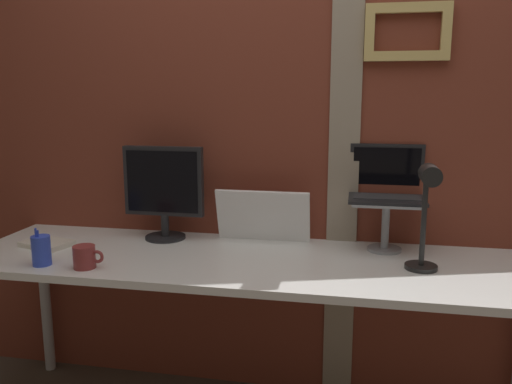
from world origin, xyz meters
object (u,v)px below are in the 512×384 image
(laptop, at_px, (387,184))
(coffee_mug, at_px, (85,257))
(monitor, at_px, (164,187))
(whiteboard_panel, at_px, (263,216))
(desk_lamp, at_px, (427,206))
(pen_cup, at_px, (41,250))

(laptop, distance_m, coffee_mug, 1.24)
(monitor, bearing_deg, laptop, 3.66)
(whiteboard_panel, height_order, desk_lamp, desk_lamp)
(desk_lamp, bearing_deg, coffee_mug, -171.86)
(laptop, bearing_deg, pen_cup, -158.88)
(whiteboard_panel, bearing_deg, laptop, 2.84)
(laptop, xyz_separation_m, whiteboard_panel, (-0.52, -0.03, -0.16))
(monitor, xyz_separation_m, laptop, (0.96, 0.06, 0.04))
(whiteboard_panel, distance_m, pen_cup, 0.91)
(pen_cup, bearing_deg, desk_lamp, 7.13)
(coffee_mug, bearing_deg, desk_lamp, 8.14)
(whiteboard_panel, bearing_deg, pen_cup, -148.46)
(whiteboard_panel, relative_size, coffee_mug, 3.45)
(desk_lamp, distance_m, pen_cup, 1.44)
(desk_lamp, bearing_deg, whiteboard_panel, 155.29)
(laptop, relative_size, desk_lamp, 0.76)
(whiteboard_panel, bearing_deg, coffee_mug, -141.34)
(whiteboard_panel, relative_size, pen_cup, 2.74)
(monitor, bearing_deg, whiteboard_panel, 4.62)
(laptop, bearing_deg, whiteboard_panel, -177.16)
(desk_lamp, bearing_deg, laptop, 110.91)
(whiteboard_panel, bearing_deg, monitor, -175.38)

